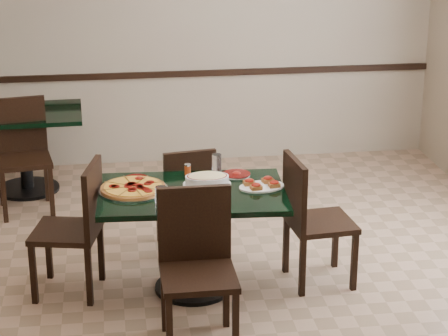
{
  "coord_description": "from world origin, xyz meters",
  "views": [
    {
      "loc": [
        -0.74,
        -5.64,
        2.91
      ],
      "look_at": [
        0.04,
        0.0,
        0.88
      ],
      "focal_mm": 70.0,
      "sensor_mm": 36.0,
      "label": 1
    }
  ],
  "objects": [
    {
      "name": "side_plate_near",
      "position": [
        -0.33,
        -0.4,
        0.76
      ],
      "size": [
        0.19,
        0.19,
        0.02
      ],
      "rotation": [
        0.0,
        0.0,
        -0.12
      ],
      "color": "silver",
      "rests_on": "main_table"
    },
    {
      "name": "main_table",
      "position": [
        -0.19,
        -0.07,
        0.57
      ],
      "size": [
        1.32,
        0.89,
        0.75
      ],
      "rotation": [
        0.0,
        0.0,
        -0.06
      ],
      "color": "black",
      "rests_on": "floor"
    },
    {
      "name": "napkin_setting",
      "position": [
        -0.31,
        -0.38,
        0.75
      ],
      "size": [
        0.16,
        0.16,
        0.01
      ],
      "rotation": [
        0.0,
        0.0,
        0.17
      ],
      "color": "white",
      "rests_on": "main_table"
    },
    {
      "name": "pepperoni_pizza",
      "position": [
        -0.6,
        -0.01,
        0.77
      ],
      "size": [
        0.48,
        0.48,
        0.04
      ],
      "rotation": [
        0.0,
        0.0,
        0.26
      ],
      "color": "silver",
      "rests_on": "main_table"
    },
    {
      "name": "pepper_shaker",
      "position": [
        -0.19,
        0.26,
        0.79
      ],
      "size": [
        0.05,
        0.05,
        0.08
      ],
      "color": "#B33713",
      "rests_on": "main_table"
    },
    {
      "name": "back_chair_near",
      "position": [
        -1.49,
        1.66,
        0.55
      ],
      "size": [
        0.52,
        0.52,
        0.97
      ],
      "rotation": [
        0.0,
        0.0,
        0.16
      ],
      "color": "black",
      "rests_on": "floor"
    },
    {
      "name": "chair_right",
      "position": [
        0.63,
        -0.08,
        0.54
      ],
      "size": [
        0.49,
        0.49,
        0.95
      ],
      "rotation": [
        0.0,
        0.0,
        1.67
      ],
      "color": "black",
      "rests_on": "floor"
    },
    {
      "name": "side_plate_far_r",
      "position": [
        0.16,
        0.19,
        0.76
      ],
      "size": [
        0.2,
        0.2,
        0.03
      ],
      "rotation": [
        0.0,
        0.0,
        0.22
      ],
      "color": "silver",
      "rests_on": "main_table"
    },
    {
      "name": "chair_near",
      "position": [
        -0.24,
        -0.73,
        0.56
      ],
      "size": [
        0.46,
        0.46,
        0.99
      ],
      "rotation": [
        0.0,
        0.0,
        0.0
      ],
      "color": "black",
      "rests_on": "floor"
    },
    {
      "name": "room_shell",
      "position": [
        1.02,
        1.73,
        1.17
      ],
      "size": [
        5.5,
        5.5,
        5.5
      ],
      "color": "silver",
      "rests_on": "floor"
    },
    {
      "name": "bruschetta_platter",
      "position": [
        0.29,
        -0.08,
        0.77
      ],
      "size": [
        0.36,
        0.28,
        0.05
      ],
      "rotation": [
        0.0,
        0.0,
        0.19
      ],
      "color": "silver",
      "rests_on": "main_table"
    },
    {
      "name": "bread_basket",
      "position": [
        -0.11,
        -0.33,
        0.79
      ],
      "size": [
        0.24,
        0.2,
        0.09
      ],
      "rotation": [
        0.0,
        0.0,
        0.29
      ],
      "color": "brown",
      "rests_on": "main_table"
    },
    {
      "name": "lasagna_casserole",
      "position": [
        -0.08,
        0.02,
        0.8
      ],
      "size": [
        0.34,
        0.34,
        0.09
      ],
      "rotation": [
        0.0,
        0.0,
        -0.02
      ],
      "color": "silver",
      "rests_on": "main_table"
    },
    {
      "name": "water_glass_b",
      "position": [
        -0.43,
        -0.39,
        0.83
      ],
      "size": [
        0.08,
        0.08,
        0.16
      ],
      "primitive_type": "cylinder",
      "color": "white",
      "rests_on": "main_table"
    },
    {
      "name": "chair_far",
      "position": [
        -0.17,
        0.56,
        0.48
      ],
      "size": [
        0.46,
        0.46,
        0.86
      ],
      "rotation": [
        0.0,
        0.0,
        3.29
      ],
      "color": "black",
      "rests_on": "floor"
    },
    {
      "name": "back_table",
      "position": [
        -1.51,
        2.09,
        0.52
      ],
      "size": [
        1.09,
        0.81,
        0.75
      ],
      "rotation": [
        0.0,
        0.0,
        0.03
      ],
      "color": "black",
      "rests_on": "floor"
    },
    {
      "name": "water_glass_a",
      "position": [
        0.02,
        0.25,
        0.82
      ],
      "size": [
        0.07,
        0.07,
        0.15
      ],
      "primitive_type": "cylinder",
      "color": "white",
      "rests_on": "main_table"
    },
    {
      "name": "floor",
      "position": [
        0.0,
        0.0,
        0.0
      ],
      "size": [
        5.5,
        5.5,
        0.0
      ],
      "primitive_type": "plane",
      "color": "#8B6A50",
      "rests_on": "ground"
    },
    {
      "name": "chair_left",
      "position": [
        -0.98,
        -0.01,
        0.54
      ],
      "size": [
        0.53,
        0.53,
        0.96
      ],
      "rotation": [
        0.0,
        0.0,
        -1.79
      ],
      "color": "black",
      "rests_on": "floor"
    },
    {
      "name": "side_plate_far_l",
      "position": [
        -0.56,
        0.2,
        0.76
      ],
      "size": [
        0.17,
        0.17,
        0.02
      ],
      "rotation": [
        0.0,
        0.0,
        0.03
      ],
      "color": "silver",
      "rests_on": "main_table"
    }
  ]
}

